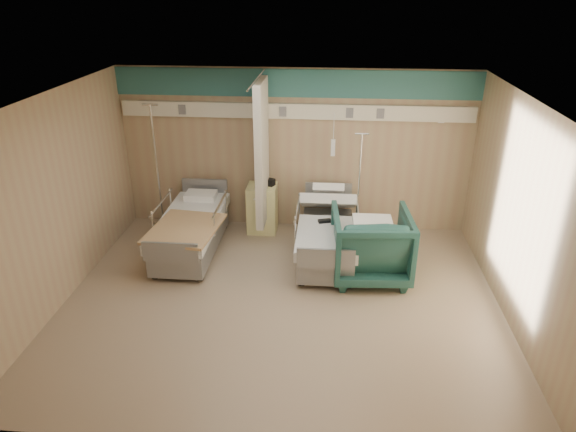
{
  "coord_description": "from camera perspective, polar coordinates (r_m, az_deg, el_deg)",
  "views": [
    {
      "loc": [
        0.61,
        -5.98,
        4.07
      ],
      "look_at": [
        0.04,
        0.6,
        1.03
      ],
      "focal_mm": 32.0,
      "sensor_mm": 36.0,
      "label": 1
    }
  ],
  "objects": [
    {
      "name": "toiletry_bag",
      "position": [
        8.88,
        -2.2,
        3.81
      ],
      "size": [
        0.25,
        0.21,
        0.11
      ],
      "primitive_type": "cube",
      "rotation": [
        0.0,
        0.0,
        -0.4
      ],
      "color": "black",
      "rests_on": "bedside_cabinet"
    },
    {
      "name": "room_walls",
      "position": [
        6.65,
        -0.89,
        5.3
      ],
      "size": [
        6.04,
        5.04,
        2.82
      ],
      "color": "tan",
      "rests_on": "ground"
    },
    {
      "name": "tan_blanket",
      "position": [
        7.93,
        -11.39,
        -1.37
      ],
      "size": [
        1.09,
        1.31,
        0.04
      ],
      "primitive_type": "cube",
      "rotation": [
        0.0,
        0.0,
        -0.11
      ],
      "color": "tan",
      "rests_on": "bed_left"
    },
    {
      "name": "bed_right",
      "position": [
        8.19,
        4.31,
        -2.66
      ],
      "size": [
        1.0,
        2.16,
        0.63
      ],
      "primitive_type": null,
      "color": "white",
      "rests_on": "ground"
    },
    {
      "name": "iv_stand_left",
      "position": [
        9.38,
        -13.92,
        1.29
      ],
      "size": [
        0.4,
        0.4,
        2.24
      ],
      "rotation": [
        0.0,
        0.0,
        -0.39
      ],
      "color": "silver",
      "rests_on": "ground"
    },
    {
      "name": "bedside_cabinet",
      "position": [
        9.03,
        -2.87,
        0.86
      ],
      "size": [
        0.5,
        0.48,
        0.85
      ],
      "primitive_type": "cube",
      "color": "#F5F099",
      "rests_on": "ground"
    },
    {
      "name": "bed_left",
      "position": [
        8.49,
        -10.71,
        -2.03
      ],
      "size": [
        1.0,
        2.16,
        0.63
      ],
      "primitive_type": null,
      "color": "white",
      "rests_on": "ground"
    },
    {
      "name": "visitor_armchair",
      "position": [
        7.67,
        9.16,
        -3.18
      ],
      "size": [
        1.2,
        1.23,
        1.05
      ],
      "primitive_type": "imported",
      "rotation": [
        0.0,
        0.0,
        3.21
      ],
      "color": "#1F4F49",
      "rests_on": "ground"
    },
    {
      "name": "iv_stand_right",
      "position": [
        8.83,
        7.66,
        -0.23
      ],
      "size": [
        0.33,
        0.33,
        1.87
      ],
      "rotation": [
        0.0,
        0.0,
        -0.14
      ],
      "color": "silver",
      "rests_on": "ground"
    },
    {
      "name": "ground",
      "position": [
        7.26,
        -0.76,
        -9.4
      ],
      "size": [
        6.0,
        5.0,
        0.0
      ],
      "primitive_type": "cube",
      "color": "tan",
      "rests_on": "ground"
    },
    {
      "name": "waffle_blanket",
      "position": [
        7.41,
        9.49,
        0.53
      ],
      "size": [
        0.57,
        0.51,
        0.06
      ],
      "primitive_type": "cube",
      "rotation": [
        0.0,
        0.0,
        3.16
      ],
      "color": "white",
      "rests_on": "visitor_armchair"
    },
    {
      "name": "call_remote",
      "position": [
        8.03,
        4.08,
        -0.55
      ],
      "size": [
        0.22,
        0.14,
        0.04
      ],
      "primitive_type": "cube",
      "rotation": [
        0.0,
        0.0,
        0.29
      ],
      "color": "black",
      "rests_on": "bed_right"
    },
    {
      "name": "white_cup",
      "position": [
        8.94,
        -3.41,
        4.0
      ],
      "size": [
        0.1,
        0.1,
        0.14
      ],
      "primitive_type": "cylinder",
      "rotation": [
        0.0,
        0.0,
        -0.1
      ],
      "color": "white",
      "rests_on": "bedside_cabinet"
    }
  ]
}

